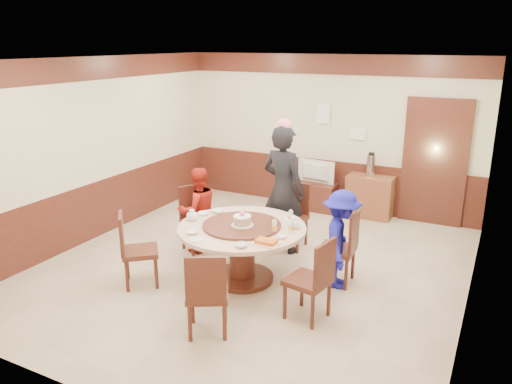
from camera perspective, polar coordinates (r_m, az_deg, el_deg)
The scene contains 31 objects.
room at distance 6.66m, azimuth -0.23°, elevation -0.06°, with size 6.00×6.04×2.84m.
banquet_table at distance 6.47m, azimuth -1.62°, elevation -5.73°, with size 1.65×1.65×0.78m.
chair_0 at distance 6.58m, azimuth 9.35°, elevation -7.71°, with size 0.47×0.46×0.97m.
chair_1 at distance 7.60m, azimuth 4.08°, elevation -4.07°, with size 0.45×0.46×0.97m.
chair_2 at distance 7.51m, azimuth -6.61°, elevation -4.42°, with size 0.61×0.61×0.97m.
chair_3 at distance 6.62m, azimuth -13.22°, elevation -7.82°, with size 0.62×0.62×0.97m.
chair_4 at distance 5.47m, azimuth -5.55°, elevation -12.96°, with size 0.60×0.60×0.97m.
chair_5 at distance 5.74m, azimuth 6.08°, elevation -11.44°, with size 0.52×0.51×0.97m.
person_standing at distance 7.28m, azimuth 3.14°, elevation 0.32°, with size 0.69×0.45×1.89m, color black.
person_red at distance 7.38m, azimuth -6.62°, elevation -2.05°, with size 0.62×0.48×1.28m, color #AB2016.
person_blue at distance 6.36m, azimuth 9.67°, elevation -5.38°, with size 0.82×0.47×1.27m, color #18199F.
birthday_cake at distance 6.31m, azimuth -1.59°, elevation -3.28°, with size 0.28×0.28×0.19m.
teapot_left at distance 6.63m, azimuth -7.32°, elevation -2.73°, with size 0.17×0.15×0.13m, color white.
teapot_right at distance 6.31m, azimuth 4.28°, elevation -3.65°, with size 0.17×0.15×0.13m, color white.
bowl_0 at distance 6.90m, azimuth -4.33°, elevation -2.21°, with size 0.16×0.16×0.04m, color white.
bowl_1 at distance 5.76m, azimuth -1.68°, elevation -6.08°, with size 0.15×0.15×0.05m, color white.
bowl_2 at distance 6.19m, azimuth -7.27°, elevation -4.61°, with size 0.14×0.14×0.03m, color white.
bowl_3 at distance 6.01m, azimuth 2.92°, elevation -5.13°, with size 0.12×0.12×0.04m, color white.
bowl_4 at distance 6.82m, azimuth -6.06°, elevation -2.48°, with size 0.15×0.15×0.04m, color white.
saucer_near at distance 5.99m, azimuth -6.74°, elevation -5.44°, with size 0.18×0.18×0.01m, color white.
saucer_far at distance 6.62m, azimuth 3.87°, elevation -3.14°, with size 0.18×0.18×0.01m, color white.
shrimp_platter at distance 5.82m, azimuth 1.19°, elevation -5.79°, with size 0.30×0.20×0.06m.
bottle_0 at distance 6.15m, azimuth 2.11°, elevation -4.00°, with size 0.06×0.06×0.16m, color white.
bottle_1 at distance 6.14m, azimuth 4.10°, elevation -4.05°, with size 0.06×0.06×0.16m, color white.
bottle_2 at distance 6.49m, azimuth 3.98°, elevation -2.89°, with size 0.06×0.06×0.16m, color white.
tv_stand at distance 9.36m, azimuth 6.58°, elevation -0.43°, with size 0.85×0.45×0.50m, color #481E16.
television at distance 9.24m, azimuth 6.67°, elevation 2.30°, with size 0.73×0.10×0.42m, color gray.
side_cabinet at distance 9.06m, azimuth 12.85°, elevation -0.51°, with size 0.80×0.40×0.75m, color brown.
thermos at distance 8.92m, azimuth 12.98°, elevation 2.97°, with size 0.15×0.15×0.38m, color silver.
notice_left at distance 9.21m, azimuth 7.66°, elevation 8.82°, with size 0.25×0.00×0.35m, color white.
notice_right at distance 9.06m, azimuth 11.48°, elevation 6.58°, with size 0.30×0.00×0.22m, color white.
Camera 1 is at (2.92, -5.65, 3.02)m, focal length 35.00 mm.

